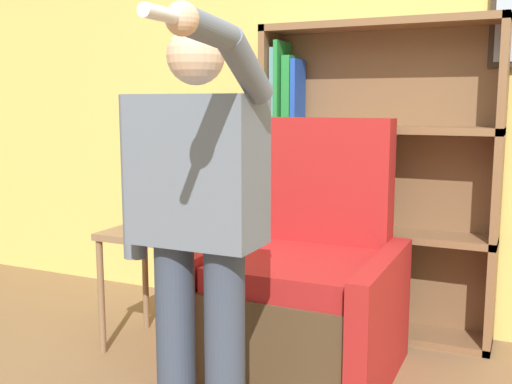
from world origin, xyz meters
TOP-DOWN VIEW (x-y plane):
  - wall_back at (0.01, 2.03)m, footprint 8.00×0.11m
  - bookcase at (-0.14, 1.87)m, footprint 1.35×0.28m
  - armchair at (-0.21, 1.22)m, footprint 0.93×0.91m
  - person_standing at (-0.29, 0.30)m, footprint 0.62×0.78m
  - side_table at (-1.05, 1.13)m, footprint 0.46×0.46m
  - table_lamp at (-1.05, 1.13)m, footprint 0.23×0.23m

SIDE VIEW (x-z plane):
  - armchair at x=-0.21m, z-range -0.24..1.02m
  - side_table at x=-1.05m, z-range 0.21..0.88m
  - bookcase at x=-0.14m, z-range -0.02..1.77m
  - person_standing at x=-0.29m, z-range 0.12..1.73m
  - table_lamp at x=-1.05m, z-range 0.76..1.12m
  - wall_back at x=0.01m, z-range 0.00..2.80m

